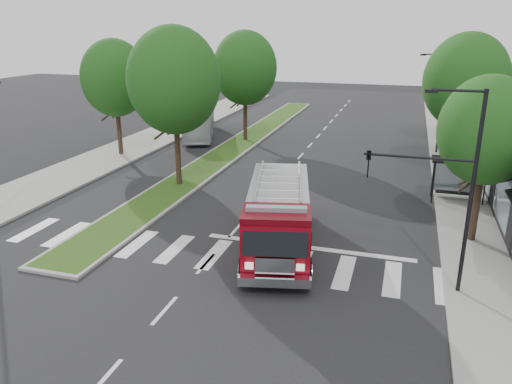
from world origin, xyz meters
TOP-DOWN VIEW (x-y plane):
  - ground at (0.00, 0.00)m, footprint 140.00×140.00m
  - sidewalk_right at (12.50, 10.00)m, footprint 5.00×80.00m
  - sidewalk_left at (-14.50, 10.00)m, footprint 5.00×80.00m
  - median at (-6.00, 18.00)m, footprint 3.00×50.00m
  - bus_shelter at (11.20, 8.15)m, footprint 3.20×1.60m
  - tree_right_near at (11.50, 2.00)m, footprint 4.40×4.40m
  - tree_right_mid at (11.50, 14.00)m, footprint 5.60×5.60m
  - tree_right_far at (11.50, 24.00)m, footprint 5.00×5.00m
  - tree_median_near at (-6.00, 6.00)m, footprint 5.80×5.80m
  - tree_median_far at (-6.00, 20.00)m, footprint 5.60×5.60m
  - tree_left_mid at (-14.00, 12.00)m, footprint 5.20×5.20m
  - streetlight_right_near at (9.61, -3.50)m, footprint 4.08×0.22m
  - streetlight_right_far at (10.35, 20.00)m, footprint 2.11×0.20m
  - fire_engine at (2.62, -1.33)m, footprint 4.82×9.84m
  - city_bus at (-10.77, 20.64)m, footprint 5.68×10.39m

SIDE VIEW (x-z plane):
  - ground at x=0.00m, z-range 0.00..0.00m
  - sidewalk_right at x=12.50m, z-range 0.00..0.15m
  - sidewalk_left at x=-14.50m, z-range 0.00..0.15m
  - median at x=-6.00m, z-range 0.00..0.16m
  - city_bus at x=-10.77m, z-range 0.00..2.84m
  - fire_engine at x=2.62m, z-range -0.07..3.21m
  - bus_shelter at x=11.20m, z-range 0.73..3.34m
  - streetlight_right_far at x=10.35m, z-range 0.48..8.48m
  - streetlight_right_near at x=9.61m, z-range 0.67..8.67m
  - tree_right_near at x=11.50m, z-range 1.48..9.53m
  - tree_right_far at x=11.50m, z-range 1.47..10.20m
  - tree_left_mid at x=-14.00m, z-range 1.58..10.74m
  - tree_right_mid at x=11.50m, z-range 1.63..11.35m
  - tree_median_far at x=-6.00m, z-range 1.63..11.35m
  - tree_median_near at x=-6.00m, z-range 1.73..11.89m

